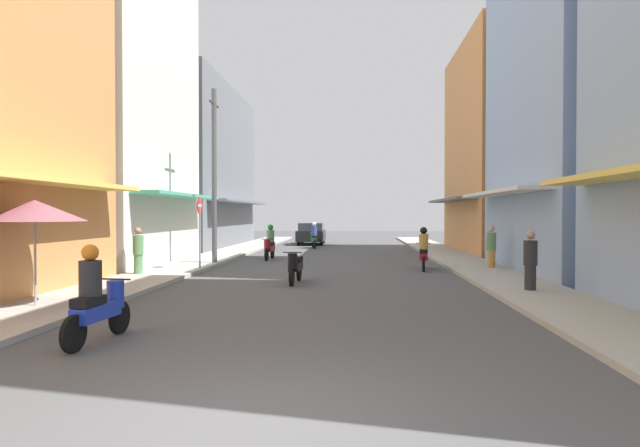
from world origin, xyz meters
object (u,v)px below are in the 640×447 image
Objects in this scene: pedestrian_far at (138,252)px; pedestrian_foreground at (491,248)px; motorbike_blue at (97,299)px; motorbike_red at (423,251)px; street_sign_no_entry at (200,223)px; motorbike_black at (295,266)px; pedestrian_midway at (530,263)px; parked_car at (311,233)px; utility_pole at (214,175)px; motorbike_green at (314,237)px; motorbike_maroon at (270,244)px; vendor_umbrella at (35,211)px.

pedestrian_far is 0.99× the size of pedestrian_foreground.
pedestrian_foreground is at bearing 51.60° from motorbike_blue.
motorbike_red is 0.68× the size of street_sign_no_entry.
motorbike_black is 7.80m from pedestrian_foreground.
pedestrian_midway is (11.45, -2.90, 0.01)m from pedestrian_far.
pedestrian_foreground is at bearing 13.39° from pedestrian_far.
utility_pole is (-2.64, -14.75, 2.85)m from parked_car.
motorbike_red is 0.44× the size of parked_car.
motorbike_green is 1.11× the size of pedestrian_midway.
motorbike_red is at bearing -67.27° from motorbike_green.
pedestrian_midway reaches higher than motorbike_maroon.
motorbike_red is 1.12× the size of pedestrian_far.
street_sign_no_entry is at bearing -174.09° from pedestrian_foreground.
motorbike_black is at bearing -53.86° from utility_pole.
parked_car is 17.29m from street_sign_no_entry.
pedestrian_far is (-5.25, 1.19, 0.30)m from motorbike_black.
utility_pole is (-10.53, 1.24, 2.78)m from pedestrian_foreground.
motorbike_green is at bearing 92.60° from motorbike_black.
parked_car is (0.87, 12.00, 0.04)m from motorbike_maroon.
vendor_umbrella reaches higher than pedestrian_far.
motorbike_black is at bearing 72.46° from motorbike_blue.
motorbike_maroon is at bearing 77.21° from vendor_umbrella.
motorbike_maroon is 7.46m from motorbike_red.
vendor_umbrella reaches higher than motorbike_black.
utility_pole reaches higher than parked_car.
motorbike_maroon is at bearing 104.53° from motorbike_black.
motorbike_red is at bearing 43.85° from motorbike_black.
vendor_umbrella is (-11.65, -8.75, 1.31)m from pedestrian_foreground.
motorbike_green is at bearing 121.77° from pedestrian_foreground.
vendor_umbrella reaches higher than motorbike_green.
utility_pole is at bearing 126.14° from motorbike_black.
pedestrian_foreground is at bearing -1.47° from motorbike_red.
pedestrian_foreground is at bearing 85.24° from pedestrian_midway.
pedestrian_foreground reaches higher than motorbike_green.
pedestrian_far is 0.99× the size of pedestrian_midway.
street_sign_no_entry reaches higher than pedestrian_midway.
pedestrian_far reaches higher than motorbike_blue.
street_sign_no_entry reaches higher than motorbike_red.
motorbike_maroon is 1.12× the size of pedestrian_foreground.
pedestrian_midway is (1.94, -5.80, 0.11)m from motorbike_red.
motorbike_black is 6.44m from pedestrian_midway.
street_sign_no_entry is (-1.44, 10.27, 1.01)m from motorbike_blue.
pedestrian_foreground is (0.48, 5.74, -0.00)m from pedestrian_midway.
motorbike_red is 5.91m from motorbike_black.
pedestrian_far reaches higher than motorbike_red.
motorbike_red is 9.94m from pedestrian_far.
pedestrian_foreground is 10.96m from utility_pole.
pedestrian_far is at bearing 109.04° from motorbike_blue.
vendor_umbrella is at bearing -87.32° from pedestrian_far.
street_sign_no_entry reaches higher than pedestrian_foreground.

